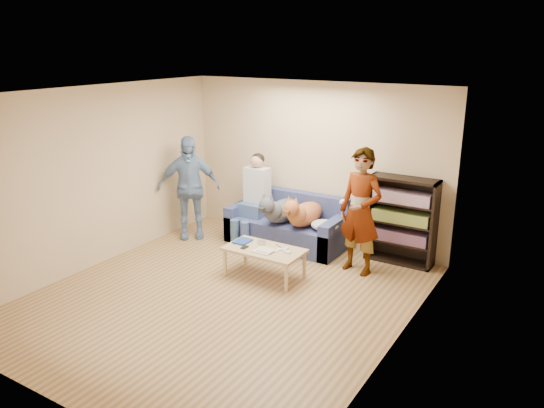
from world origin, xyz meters
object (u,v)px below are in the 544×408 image
Objects in this scene: person_standing_left at (189,187)px; sofa at (288,227)px; camera_silver at (262,243)px; person_standing_right at (361,212)px; coffee_table at (264,252)px; bookshelf at (402,219)px; notebook_blue at (243,241)px; dog_tan at (303,213)px; person_seated at (254,195)px; dog_gray at (280,210)px.

sofa is at bearing -20.63° from person_standing_left.
person_standing_right is at bearing 32.37° from camera_silver.
sofa is at bearing 105.76° from coffee_table.
bookshelf reaches higher than coffee_table.
notebook_blue is 2.36× the size of camera_silver.
bookshelf is (1.43, 0.41, 0.05)m from dog_tan.
person_standing_left is 1.77m from sofa.
person_standing_left is 6.65× the size of notebook_blue.
dog_tan is 1.13m from coffee_table.
camera_silver is (1.81, -0.58, -0.42)m from person_standing_left.
sofa is (-1.41, 0.42, -0.62)m from person_standing_right.
person_standing_left reaches higher than camera_silver.
person_standing_left is at bearing 162.07° from camera_silver.
person_standing_right is 1.38× the size of bookshelf.
person_standing_right is 2.98m from person_standing_left.
camera_silver is (0.28, 0.07, 0.01)m from notebook_blue.
person_seated is (-0.53, 1.10, 0.34)m from notebook_blue.
person_standing_left reaches higher than bookshelf.
coffee_table is (-0.01, -1.10, -0.25)m from dog_tan.
camera_silver is at bearing -138.19° from bookshelf.
person_standing_left is 3.47m from bookshelf.
person_standing_left is at bearing -168.39° from dog_tan.
coffee_table is 2.11m from bookshelf.
camera_silver is 0.10× the size of coffee_table.
coffee_table is (0.40, -0.05, -0.06)m from notebook_blue.
person_standing_left is 1.61m from dog_gray.
coffee_table is at bearing -74.24° from sofa.
dog_tan is at bearing 89.48° from coffee_table.
camera_silver is 0.10× the size of dog_tan.
bookshelf is (3.37, 0.81, -0.18)m from person_standing_left.
camera_silver reaches higher than coffee_table.
coffee_table is (0.36, -1.28, 0.09)m from sofa.
person_standing_left is 1.57× the size of coffee_table.
person_seated is at bearing 171.45° from dog_gray.
notebook_blue is 0.21× the size of dog_gray.
dog_gray reaches higher than coffee_table.
person_seated is at bearing -167.49° from sofa.
dog_tan is 0.89× the size of bookshelf.
coffee_table is (0.12, -0.12, -0.07)m from camera_silver.
dog_gray is 1.87m from bookshelf.
person_seated reaches higher than camera_silver.
person_seated reaches higher than bookshelf.
dog_gray is (0.02, 1.02, 0.20)m from notebook_blue.
person_seated reaches higher than dog_tan.
person_standing_left is 1.09m from person_seated.
dog_gray is at bearing -177.05° from person_standing_right.
notebook_blue is at bearing -91.80° from sofa.
person_standing_left is 2.11m from coffee_table.
dog_gray is 0.96× the size of bookshelf.
person_standing_right reaches higher than person_seated.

